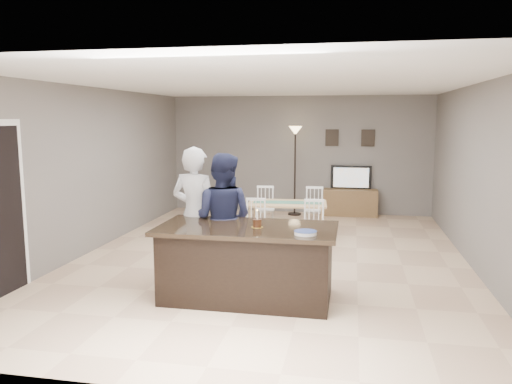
% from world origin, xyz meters
% --- Properties ---
extents(floor, '(8.00, 8.00, 0.00)m').
position_xyz_m(floor, '(0.00, 0.00, 0.00)').
color(floor, tan).
rests_on(floor, ground).
extents(room_shell, '(8.00, 8.00, 8.00)m').
position_xyz_m(room_shell, '(0.00, 0.00, 1.68)').
color(room_shell, slate).
rests_on(room_shell, floor).
extents(kitchen_island, '(2.15, 1.10, 0.90)m').
position_xyz_m(kitchen_island, '(0.00, -1.80, 0.45)').
color(kitchen_island, black).
rests_on(kitchen_island, floor).
extents(tv_console, '(1.20, 0.40, 0.60)m').
position_xyz_m(tv_console, '(1.20, 3.77, 0.30)').
color(tv_console, brown).
rests_on(tv_console, floor).
extents(television, '(0.91, 0.12, 0.53)m').
position_xyz_m(television, '(1.20, 3.84, 0.86)').
color(television, black).
rests_on(television, tv_console).
extents(tv_screen_glow, '(0.78, 0.00, 0.78)m').
position_xyz_m(tv_screen_glow, '(1.20, 3.76, 0.87)').
color(tv_screen_glow, orange).
rests_on(tv_screen_glow, tv_console).
extents(picture_frames, '(1.10, 0.02, 0.38)m').
position_xyz_m(picture_frames, '(1.15, 3.98, 1.75)').
color(picture_frames, black).
rests_on(picture_frames, room_shell).
extents(woman, '(0.73, 0.54, 1.82)m').
position_xyz_m(woman, '(-0.83, -1.25, 0.91)').
color(woman, '#B5B5B9').
rests_on(woman, floor).
extents(man, '(0.92, 0.76, 1.74)m').
position_xyz_m(man, '(-0.46, -1.25, 0.87)').
color(man, '#1A1E3A').
rests_on(man, floor).
extents(birthday_cake, '(0.14, 0.14, 0.22)m').
position_xyz_m(birthday_cake, '(0.13, -1.82, 0.95)').
color(birthday_cake, gold).
rests_on(birthday_cake, kitchen_island).
extents(plate_stack, '(0.26, 0.26, 0.04)m').
position_xyz_m(plate_stack, '(0.73, -2.08, 0.92)').
color(plate_stack, white).
rests_on(plate_stack, kitchen_island).
extents(dining_table, '(1.47, 1.68, 0.86)m').
position_xyz_m(dining_table, '(0.08, 1.38, 0.55)').
color(dining_table, tan).
rests_on(dining_table, floor).
extents(floor_lamp, '(0.30, 0.30, 2.01)m').
position_xyz_m(floor_lamp, '(-0.05, 3.64, 1.56)').
color(floor_lamp, black).
rests_on(floor_lamp, floor).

